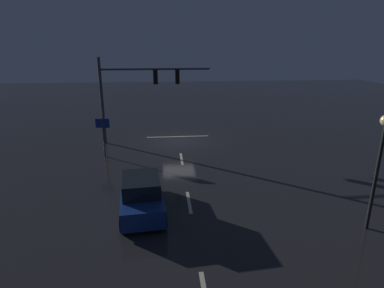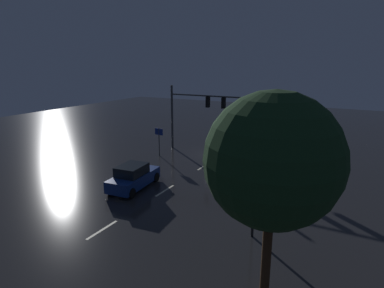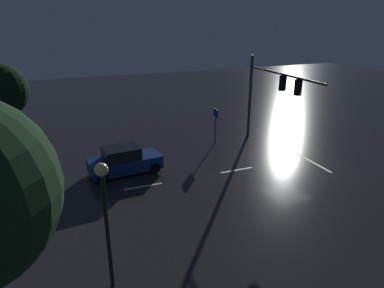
{
  "view_description": "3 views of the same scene",
  "coord_description": "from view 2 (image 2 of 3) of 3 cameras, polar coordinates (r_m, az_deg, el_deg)",
  "views": [
    {
      "loc": [
        1.1,
        23.64,
        7.29
      ],
      "look_at": [
        -0.38,
        7.42,
        2.1
      ],
      "focal_mm": 29.77,
      "sensor_mm": 36.0,
      "label": 1
    },
    {
      "loc": [
        -11.26,
        27.02,
        8.46
      ],
      "look_at": [
        -0.32,
        6.68,
        2.59
      ],
      "focal_mm": 29.84,
      "sensor_mm": 36.0,
      "label": 2
    },
    {
      "loc": [
        -17.24,
        13.89,
        9.04
      ],
      "look_at": [
        0.25,
        6.93,
        2.06
      ],
      "focal_mm": 32.23,
      "sensor_mm": 36.0,
      "label": 3
    }
  ],
  "objects": [
    {
      "name": "lane_dash_near",
      "position": [
        17.88,
        -15.76,
        -14.55
      ],
      "size": [
        0.16,
        2.2,
        0.01
      ],
      "primitive_type": "cube",
      "rotation": [
        0.0,
        0.0,
        1.57
      ],
      "color": "beige",
      "rests_on": "ground_plane"
    },
    {
      "name": "street_lamp_left_kerb",
      "position": [
        15.57,
        11.22,
        -5.11
      ],
      "size": [
        0.44,
        0.44,
        4.78
      ],
      "color": "black",
      "rests_on": "ground_plane"
    },
    {
      "name": "lane_dash_far",
      "position": [
        26.98,
        2.09,
        -4.01
      ],
      "size": [
        0.16,
        2.2,
        0.01
      ],
      "primitive_type": "cube",
      "rotation": [
        0.0,
        0.0,
        1.57
      ],
      "color": "beige",
      "rests_on": "ground_plane"
    },
    {
      "name": "ground_plane",
      "position": [
        30.47,
        5.42,
        -1.92
      ],
      "size": [
        80.0,
        80.0,
        0.0
      ],
      "primitive_type": "plane",
      "color": "#232326"
    },
    {
      "name": "traffic_signal_assembly",
      "position": [
        30.88,
        0.57,
        6.55
      ],
      "size": [
        8.05,
        0.47,
        6.35
      ],
      "color": "#383A3D",
      "rests_on": "ground_plane"
    },
    {
      "name": "stop_bar",
      "position": [
        31.59,
        6.32,
        -1.35
      ],
      "size": [
        5.0,
        0.16,
        0.01
      ],
      "primitive_type": "cube",
      "color": "beige",
      "rests_on": "ground_plane"
    },
    {
      "name": "car_approaching",
      "position": [
        22.58,
        -10.43,
        -5.82
      ],
      "size": [
        2.26,
        4.5,
        1.7
      ],
      "color": "navy",
      "rests_on": "ground_plane"
    },
    {
      "name": "route_sign",
      "position": [
        29.7,
        -5.93,
        1.47
      ],
      "size": [
        0.9,
        0.16,
        2.66
      ],
      "color": "#383A3D",
      "rests_on": "ground_plane"
    },
    {
      "name": "tree_left_near",
      "position": [
        11.38,
        14.21,
        -2.85
      ],
      "size": [
        4.86,
        4.86,
        7.65
      ],
      "color": "#382314",
      "rests_on": "ground_plane"
    },
    {
      "name": "lane_dash_mid",
      "position": [
        22.09,
        -4.88,
        -8.3
      ],
      "size": [
        0.16,
        2.2,
        0.01
      ],
      "primitive_type": "cube",
      "rotation": [
        0.0,
        0.0,
        1.57
      ],
      "color": "beige",
      "rests_on": "ground_plane"
    }
  ]
}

